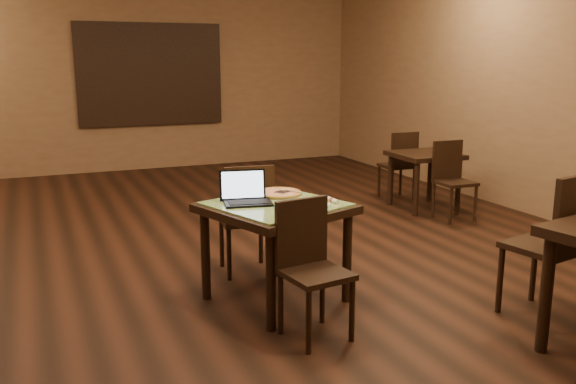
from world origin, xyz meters
name	(u,v)px	position (x,y,z in m)	size (l,w,h in m)	color
ground	(207,261)	(0.00, 0.00, 0.00)	(10.00, 10.00, 0.00)	black
wall_back	(119,78)	(0.00, 5.00, 1.50)	(8.00, 0.02, 3.00)	olive
wall_right	(551,87)	(4.00, 0.00, 1.50)	(0.02, 10.00, 3.00)	olive
mural	(151,75)	(0.50, 4.96, 1.55)	(2.34, 0.05, 1.64)	#296696
tiled_table	(276,217)	(0.24, -1.09, 0.66)	(1.17, 1.17, 0.76)	black
chair_main_near	(309,260)	(0.23, -1.71, 0.51)	(0.45, 0.45, 0.91)	black
chair_main_far	(247,213)	(0.23, -0.47, 0.54)	(0.46, 0.46, 0.96)	black
laptop	(245,194)	(0.04, -0.99, 0.82)	(0.39, 0.33, 0.24)	black
plate	(313,205)	(0.46, -1.27, 0.77)	(0.25, 0.25, 0.01)	white
pizza_slice	(313,203)	(0.46, -1.27, 0.79)	(0.19, 0.19, 0.02)	beige
pizza_pan	(278,195)	(0.36, -0.85, 0.77)	(0.36, 0.36, 0.01)	silver
pizza_whole	(278,193)	(0.36, -0.85, 0.78)	(0.36, 0.36, 0.03)	beige
spatula	(282,192)	(0.38, -0.87, 0.79)	(0.09, 0.23, 0.01)	silver
napkin_roll	(332,200)	(0.64, -1.23, 0.78)	(0.04, 0.15, 0.04)	white
other_table_a	(424,162)	(3.00, 0.90, 0.57)	(0.76, 0.76, 0.69)	black
other_table_a_chair_near	(451,175)	(3.00, 0.38, 0.50)	(0.40, 0.40, 0.89)	black
other_table_a_chair_far	(400,161)	(3.00, 1.42, 0.50)	(0.40, 0.40, 0.89)	black
other_table_c_chair_far	(557,238)	(1.89, -2.19, 0.60)	(0.53, 0.53, 1.06)	black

